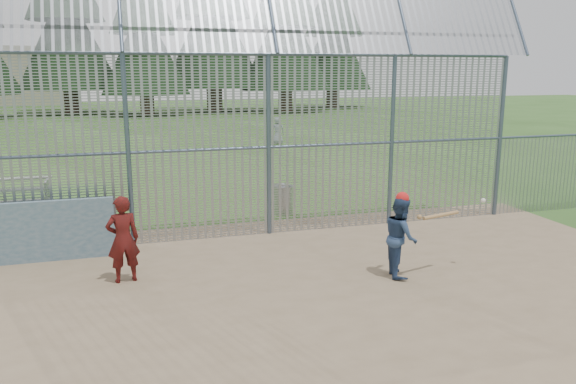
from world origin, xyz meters
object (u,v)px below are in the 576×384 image
object	(u,v)px
dugout_wall	(47,231)
onlooker	(123,239)
trash_can	(283,199)
batter	(401,237)

from	to	relation	value
dugout_wall	onlooker	distance (m)	2.10
trash_can	batter	bearing A→B (deg)	-80.95
dugout_wall	batter	bearing A→B (deg)	-23.19
onlooker	trash_can	bearing A→B (deg)	-145.20
batter	dugout_wall	bearing A→B (deg)	80.87
dugout_wall	onlooker	world-z (taller)	onlooker
dugout_wall	batter	world-z (taller)	batter
batter	trash_can	distance (m)	5.02
trash_can	dugout_wall	bearing A→B (deg)	-156.99
dugout_wall	trash_can	distance (m)	5.88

